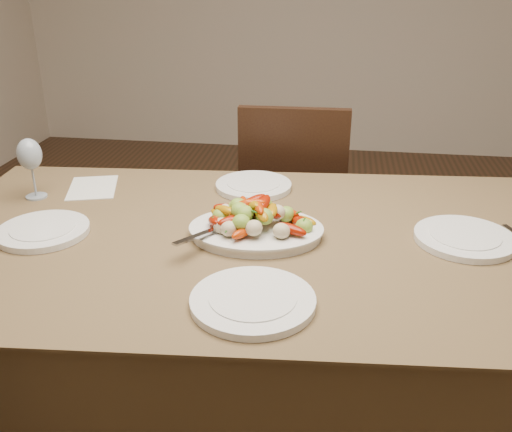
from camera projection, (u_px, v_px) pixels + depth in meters
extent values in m
plane|color=#341F10|center=(311.00, 401.00, 2.05)|extent=(6.00, 6.00, 0.00)
cube|color=brown|center=(256.00, 349.00, 1.72)|extent=(1.91, 1.18, 0.76)
ellipsoid|color=white|center=(256.00, 233.00, 1.56)|extent=(0.37, 0.29, 0.02)
cylinder|color=white|center=(43.00, 231.00, 1.57)|extent=(0.25, 0.25, 0.02)
cylinder|color=white|center=(464.00, 238.00, 1.53)|extent=(0.27, 0.27, 0.02)
cylinder|color=white|center=(254.00, 186.00, 1.88)|extent=(0.25, 0.25, 0.02)
cylinder|color=white|center=(253.00, 301.00, 1.25)|extent=(0.28, 0.28, 0.02)
cube|color=silver|center=(93.00, 188.00, 1.89)|extent=(0.20, 0.24, 0.00)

